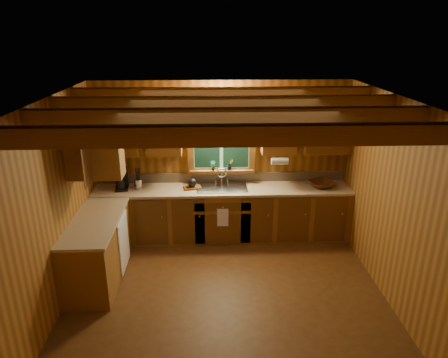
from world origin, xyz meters
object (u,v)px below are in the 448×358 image
at_px(sink, 222,190).
at_px(coffee_maker, 121,179).
at_px(wicker_basket, 322,184).
at_px(cutting_board, 192,187).

height_order(sink, coffee_maker, coffee_maker).
bearing_deg(sink, wicker_basket, -1.00).
distance_m(coffee_maker, cutting_board, 1.16).
distance_m(coffee_maker, wicker_basket, 3.28).
xyz_separation_m(sink, wicker_basket, (1.65, -0.03, 0.09)).
relative_size(sink, cutting_board, 2.94).
bearing_deg(coffee_maker, wicker_basket, -9.51).
xyz_separation_m(coffee_maker, cutting_board, (1.14, -0.02, -0.16)).
bearing_deg(coffee_maker, sink, -9.42).
bearing_deg(wicker_basket, cutting_board, 179.22).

